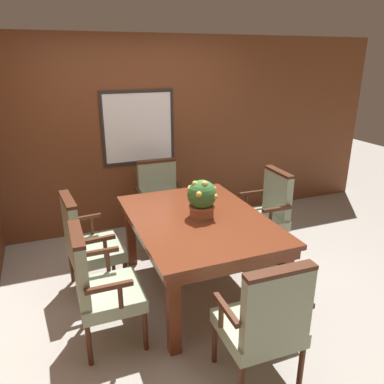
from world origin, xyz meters
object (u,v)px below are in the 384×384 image
Objects in this scene: chair_right_far at (267,210)px; chair_left_near at (99,284)px; dining_table at (198,227)px; potted_plant at (202,198)px; chair_head_near at (265,320)px; chair_left_far at (86,241)px; chair_head_far at (160,198)px.

chair_left_near is at bearing -67.30° from chair_right_far.
potted_plant reaches higher than dining_table.
chair_head_near is at bearing -93.00° from potted_plant.
dining_table is 4.53× the size of potted_plant.
chair_left_near is (0.01, -0.76, 0.00)m from chair_left_far.
chair_right_far is (1.01, 0.40, -0.14)m from dining_table.
chair_right_far is 1.00× the size of chair_head_near.
chair_left_far is at bearing 160.61° from potted_plant.
chair_head_near reaches higher than dining_table.
potted_plant is at bearing -66.96° from chair_right_far.
potted_plant reaches higher than chair_left_far.
dining_table is 1.07m from chair_left_near.
potted_plant is (0.04, 0.01, 0.28)m from dining_table.
chair_head_far is (0.02, 2.44, 0.00)m from chair_head_near.
chair_head_far is at bearing 92.18° from potted_plant.
chair_right_far and chair_left_near have the same top height.
dining_table is at bearing -68.49° from chair_left_near.
potted_plant reaches higher than chair_head_near.
chair_head_near is (0.97, -1.60, 0.00)m from chair_left_far.
chair_head_far is (0.99, 0.84, 0.00)m from chair_left_far.
chair_left_far is 2.73× the size of potted_plant.
potted_plant is (1.03, 0.39, 0.42)m from chair_left_near.
chair_head_near is at bearing -88.67° from chair_head_far.
potted_plant is at bearing -86.04° from chair_head_far.
chair_left_near is at bearing -159.01° from potted_plant.
chair_left_far is at bearing 159.35° from dining_table.
chair_left_near is at bearing -158.70° from dining_table.
chair_left_far is at bearing -87.99° from chair_right_far.
dining_table is 0.28m from potted_plant.
chair_right_far is 1.00× the size of chair_left_near.
chair_head_far reaches higher than dining_table.
chair_right_far is 2.14m from chair_left_near.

